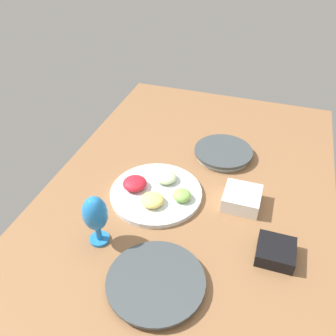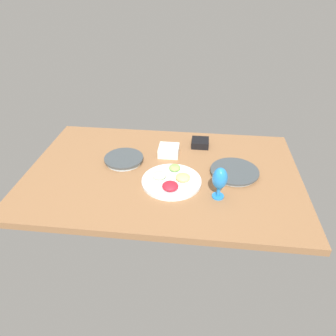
# 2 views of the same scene
# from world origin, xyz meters

# --- Properties ---
(ground_plane) EXTENTS (1.60, 1.04, 0.04)m
(ground_plane) POSITION_xyz_m (0.00, 0.00, -0.02)
(ground_plane) COLOR #8C603D
(dinner_plate_left) EXTENTS (0.28, 0.28, 0.03)m
(dinner_plate_left) POSITION_xyz_m (-0.42, -0.02, 0.01)
(dinner_plate_left) COLOR silver
(dinner_plate_left) RESTS_ON ground_plane
(dinner_plate_right) EXTENTS (0.24, 0.24, 0.03)m
(dinner_plate_right) POSITION_xyz_m (0.25, -0.08, 0.02)
(dinner_plate_right) COLOR silver
(dinner_plate_right) RESTS_ON ground_plane
(fruit_platter) EXTENTS (0.33, 0.33, 0.05)m
(fruit_platter) POSITION_xyz_m (-0.06, 0.11, 0.02)
(fruit_platter) COLOR silver
(fruit_platter) RESTS_ON ground_plane
(hurricane_glass_blue) EXTENTS (0.08, 0.08, 0.18)m
(hurricane_glass_blue) POSITION_xyz_m (-0.32, 0.21, 0.11)
(hurricane_glass_blue) COLOR #237DD2
(hurricane_glass_blue) RESTS_ON ground_plane
(square_bowl_black) EXTENTS (0.11, 0.11, 0.05)m
(square_bowl_black) POSITION_xyz_m (-0.21, -0.33, 0.03)
(square_bowl_black) COLOR black
(square_bowl_black) RESTS_ON ground_plane
(square_bowl_white) EXTENTS (0.13, 0.13, 0.06)m
(square_bowl_white) POSITION_xyz_m (-0.01, -0.20, 0.03)
(square_bowl_white) COLOR white
(square_bowl_white) RESTS_ON ground_plane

